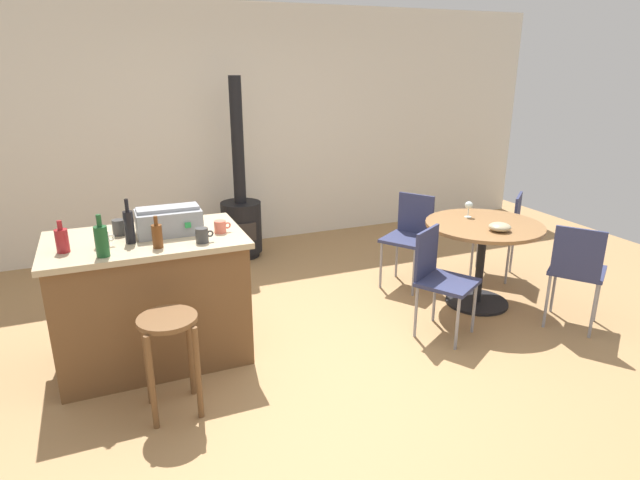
% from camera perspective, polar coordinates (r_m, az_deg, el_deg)
% --- Properties ---
extents(ground_plane, '(8.80, 8.80, 0.00)m').
position_cam_1_polar(ground_plane, '(4.02, 2.21, -12.45)').
color(ground_plane, '#A37A4C').
extents(back_wall, '(8.00, 0.10, 2.70)m').
position_cam_1_polar(back_wall, '(6.29, -9.26, 11.70)').
color(back_wall, silver).
rests_on(back_wall, ground_plane).
extents(kitchen_island, '(1.33, 0.83, 0.93)m').
position_cam_1_polar(kitchen_island, '(4.00, -17.62, -6.00)').
color(kitchen_island, brown).
rests_on(kitchen_island, ground_plane).
extents(wooden_stool, '(0.35, 0.35, 0.64)m').
position_cam_1_polar(wooden_stool, '(3.36, -15.84, -10.42)').
color(wooden_stool, brown).
rests_on(wooden_stool, ground_plane).
extents(dining_table, '(1.00, 1.00, 0.75)m').
position_cam_1_polar(dining_table, '(4.84, 17.02, -0.29)').
color(dining_table, black).
rests_on(dining_table, ground_plane).
extents(folding_chair_near, '(0.56, 0.56, 0.88)m').
position_cam_1_polar(folding_chair_near, '(4.67, 25.83, -2.69)').
color(folding_chair_near, navy).
rests_on(folding_chair_near, ground_plane).
extents(folding_chair_far, '(0.56, 0.56, 0.86)m').
position_cam_1_polar(folding_chair_far, '(5.57, 18.98, 1.19)').
color(folding_chair_far, navy).
rests_on(folding_chair_far, ground_plane).
extents(folding_chair_left, '(0.55, 0.55, 0.88)m').
position_cam_1_polar(folding_chair_left, '(5.15, 9.58, 0.77)').
color(folding_chair_left, navy).
rests_on(folding_chair_left, ground_plane).
extents(folding_chair_right, '(0.55, 0.55, 0.85)m').
position_cam_1_polar(folding_chair_right, '(4.25, 12.68, -3.63)').
color(folding_chair_right, navy).
rests_on(folding_chair_right, ground_plane).
extents(wood_stove, '(0.44, 0.45, 1.95)m').
position_cam_1_polar(wood_stove, '(5.92, -8.45, 2.64)').
color(wood_stove, black).
rests_on(wood_stove, ground_plane).
extents(toolbox, '(0.44, 0.26, 0.19)m').
position_cam_1_polar(toolbox, '(3.85, -15.90, 1.98)').
color(toolbox, gray).
rests_on(toolbox, kitchen_island).
extents(bottle_0, '(0.08, 0.08, 0.27)m').
position_cam_1_polar(bottle_0, '(3.52, -22.37, -0.04)').
color(bottle_0, '#194C23').
rests_on(bottle_0, kitchen_island).
extents(bottle_1, '(0.06, 0.06, 0.30)m').
position_cam_1_polar(bottle_1, '(3.71, -19.78, 1.40)').
color(bottle_1, black).
rests_on(bottle_1, kitchen_island).
extents(bottle_2, '(0.08, 0.08, 0.21)m').
position_cam_1_polar(bottle_2, '(3.71, -25.92, -0.00)').
color(bottle_2, maroon).
rests_on(bottle_2, kitchen_island).
extents(bottle_3, '(0.07, 0.07, 0.21)m').
position_cam_1_polar(bottle_3, '(3.57, -17.05, 0.46)').
color(bottle_3, '#603314').
rests_on(bottle_3, kitchen_island).
extents(cup_0, '(0.12, 0.09, 0.11)m').
position_cam_1_polar(cup_0, '(3.94, -20.73, 1.28)').
color(cup_0, '#383838').
rests_on(cup_0, kitchen_island).
extents(cup_1, '(0.12, 0.08, 0.10)m').
position_cam_1_polar(cup_1, '(3.61, -12.51, 0.50)').
color(cup_1, '#383838').
rests_on(cup_1, kitchen_island).
extents(cup_2, '(0.12, 0.08, 0.09)m').
position_cam_1_polar(cup_2, '(3.80, -10.62, 1.41)').
color(cup_2, '#DB6651').
rests_on(cup_2, kitchen_island).
extents(cup_3, '(0.13, 0.09, 0.10)m').
position_cam_1_polar(cup_3, '(3.72, -22.33, 0.06)').
color(cup_3, white).
rests_on(cup_3, kitchen_island).
extents(wine_glass, '(0.07, 0.07, 0.14)m').
position_cam_1_polar(wine_glass, '(4.92, 15.66, 3.57)').
color(wine_glass, silver).
rests_on(wine_glass, dining_table).
extents(serving_bowl, '(0.18, 0.18, 0.07)m').
position_cam_1_polar(serving_bowl, '(4.60, 18.71, 1.34)').
color(serving_bowl, tan).
rests_on(serving_bowl, dining_table).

